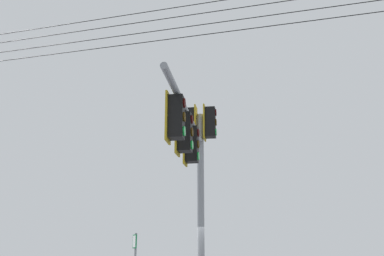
% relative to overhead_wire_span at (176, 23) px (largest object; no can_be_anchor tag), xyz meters
% --- Properties ---
extents(signal_mast_assembly, '(4.62, 3.53, 6.02)m').
position_rel_overhead_wire_span_xyz_m(signal_mast_assembly, '(1.65, -0.23, -4.66)').
color(signal_mast_assembly, gray).
rests_on(signal_mast_assembly, ground).
extents(overhead_wire_span, '(12.70, 12.26, 1.83)m').
position_rel_overhead_wire_span_xyz_m(overhead_wire_span, '(0.00, 0.00, 0.00)').
color(overhead_wire_span, black).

